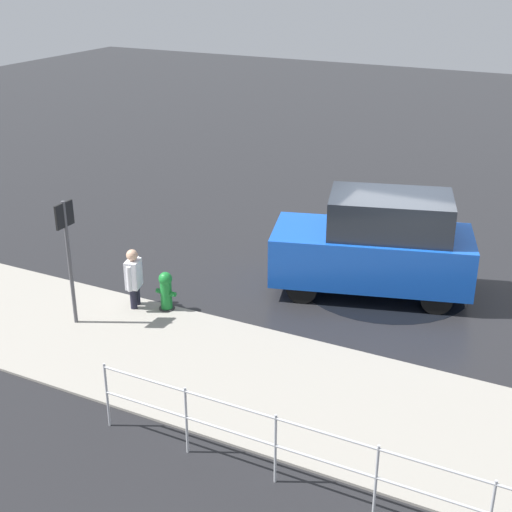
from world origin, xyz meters
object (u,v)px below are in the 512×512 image
Objects in this scene: fire_hydrant at (166,292)px; sign_post at (68,245)px; moving_hatchback at (376,245)px; pedestrian at (134,276)px.

sign_post is at bearing 44.98° from fire_hydrant.
moving_hatchback is 4.23m from fire_hydrant.
pedestrian is 0.51× the size of sign_post.
pedestrian is (3.89, 2.77, -0.34)m from moving_hatchback.
pedestrian is (0.60, 0.18, 0.28)m from fire_hydrant.
moving_hatchback is 1.76× the size of sign_post.
sign_post reaches higher than fire_hydrant.
fire_hydrant is at bearing -163.64° from pedestrian.
moving_hatchback is 4.79m from pedestrian.
pedestrian is 1.49m from sign_post.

